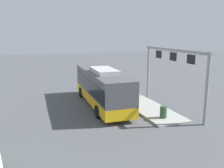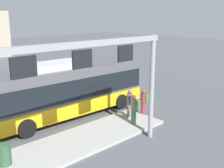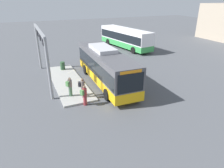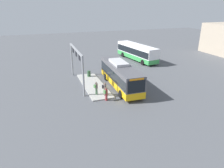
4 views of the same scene
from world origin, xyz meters
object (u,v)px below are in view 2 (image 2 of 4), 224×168
trash_bin (5,155)px  person_waiting_mid (134,109)px  person_boarding (130,103)px  bus_main (65,88)px  person_waiting_near (144,102)px

trash_bin → person_waiting_mid: bearing=-6.1°
person_boarding → person_waiting_mid: size_ratio=1.00×
bus_main → person_waiting_mid: 4.44m
trash_bin → bus_main: bearing=31.6°
person_waiting_near → trash_bin: size_ratio=1.86×
person_waiting_near → bus_main: bearing=22.6°
person_boarding → person_waiting_near: person_boarding is taller
bus_main → person_boarding: bus_main is taller
bus_main → trash_bin: 6.24m
person_waiting_near → person_boarding: bearing=56.1°
bus_main → trash_bin: bus_main is taller
person_waiting_mid → trash_bin: size_ratio=1.86×
bus_main → person_waiting_near: bearing=-40.3°
person_waiting_near → person_waiting_mid: person_waiting_mid is taller
person_waiting_mid → trash_bin: bearing=54.0°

